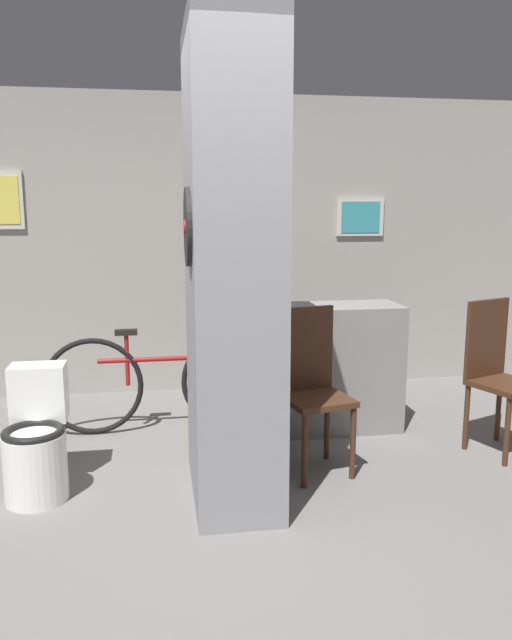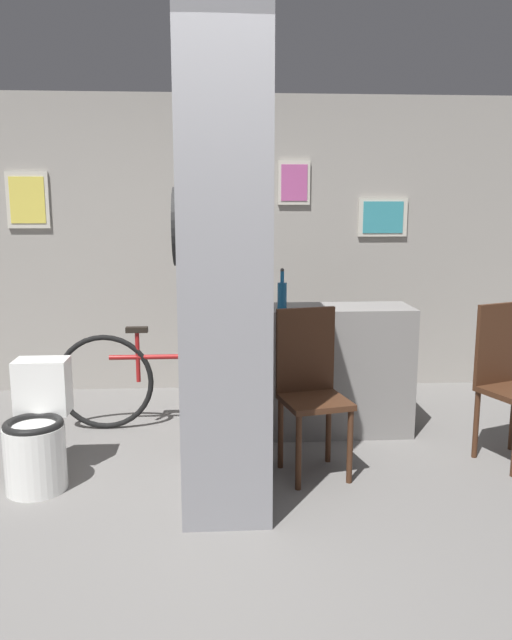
{
  "view_description": "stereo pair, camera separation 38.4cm",
  "coord_description": "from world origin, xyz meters",
  "px_view_note": "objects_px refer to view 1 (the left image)",
  "views": [
    {
      "loc": [
        -0.36,
        -2.93,
        1.66
      ],
      "look_at": [
        0.26,
        0.86,
        0.95
      ],
      "focal_mm": 35.0,
      "sensor_mm": 36.0,
      "label": 1
    },
    {
      "loc": [
        0.03,
        -2.97,
        1.66
      ],
      "look_at": [
        0.26,
        0.86,
        0.95
      ],
      "focal_mm": 35.0,
      "sensor_mm": 36.0,
      "label": 2
    }
  ],
  "objects_px": {
    "bicycle": "(163,382)",
    "bottle_tall": "(275,294)",
    "chair_near_pillar": "(311,383)",
    "toilet": "(36,443)",
    "chair_by_doorway": "(496,370)"
  },
  "relations": [
    {
      "from": "chair_by_doorway",
      "to": "chair_near_pillar",
      "type": "bearing_deg",
      "value": 163.49
    },
    {
      "from": "toilet",
      "to": "bicycle",
      "type": "xyz_separation_m",
      "value": [
        0.74,
        0.94,
        0.06
      ]
    },
    {
      "from": "toilet",
      "to": "chair_near_pillar",
      "type": "bearing_deg",
      "value": 3.74
    },
    {
      "from": "toilet",
      "to": "chair_by_doorway",
      "type": "distance_m",
      "value": 2.98
    },
    {
      "from": "toilet",
      "to": "chair_by_doorway",
      "type": "xyz_separation_m",
      "value": [
        2.97,
        0.22,
        0.25
      ]
    },
    {
      "from": "bicycle",
      "to": "bottle_tall",
      "type": "height_order",
      "value": "bottle_tall"
    },
    {
      "from": "bicycle",
      "to": "bottle_tall",
      "type": "distance_m",
      "value": 1.06
    },
    {
      "from": "toilet",
      "to": "chair_near_pillar",
      "type": "height_order",
      "value": "chair_near_pillar"
    },
    {
      "from": "chair_near_pillar",
      "to": "bicycle",
      "type": "relative_size",
      "value": 0.6
    },
    {
      "from": "toilet",
      "to": "bicycle",
      "type": "relative_size",
      "value": 0.43
    },
    {
      "from": "chair_near_pillar",
      "to": "chair_by_doorway",
      "type": "distance_m",
      "value": 1.32
    },
    {
      "from": "chair_near_pillar",
      "to": "bottle_tall",
      "type": "distance_m",
      "value": 0.79
    },
    {
      "from": "chair_by_doorway",
      "to": "toilet",
      "type": "bearing_deg",
      "value": 162.92
    },
    {
      "from": "chair_by_doorway",
      "to": "bottle_tall",
      "type": "xyz_separation_m",
      "value": [
        -1.43,
        0.51,
        0.48
      ]
    },
    {
      "from": "bottle_tall",
      "to": "toilet",
      "type": "bearing_deg",
      "value": -154.74
    }
  ]
}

